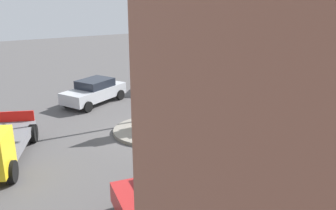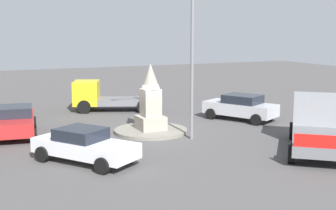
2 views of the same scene
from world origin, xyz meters
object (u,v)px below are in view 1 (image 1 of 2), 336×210
object	(u,v)px
streetlamp	(176,23)
car_silver_parked_right	(94,91)
tree_near_wall	(279,125)
monument	(151,100)
truck_grey_parked_left	(188,76)
car_white_waiting	(276,133)
car_red_near_island	(185,189)

from	to	relation	value
streetlamp	car_silver_parked_right	size ratio (longest dim) A/B	1.89
car_silver_parked_right	tree_near_wall	xyz separation A→B (m)	(-16.11, 1.38, 3.36)
monument	truck_grey_parked_left	xyz separation A→B (m)	(5.72, -5.81, -0.63)
car_white_waiting	truck_grey_parked_left	world-z (taller)	truck_grey_parked_left
car_red_near_island	monument	bearing A→B (deg)	-18.23
car_white_waiting	car_silver_parked_right	bearing A→B (deg)	24.36
car_silver_parked_right	streetlamp	bearing A→B (deg)	-147.88
car_silver_parked_right	car_white_waiting	size ratio (longest dim) A/B	0.99
tree_near_wall	car_red_near_island	bearing A→B (deg)	-1.56
car_red_near_island	tree_near_wall	bearing A→B (deg)	178.44
car_silver_parked_right	truck_grey_parked_left	distance (m)	6.67
car_red_near_island	tree_near_wall	world-z (taller)	tree_near_wall
streetlamp	car_silver_parked_right	bearing A→B (deg)	32.12
car_white_waiting	tree_near_wall	bearing A→B (deg)	132.52
monument	truck_grey_parked_left	distance (m)	8.18
car_white_waiting	tree_near_wall	distance (m)	8.99
car_red_near_island	car_white_waiting	xyz separation A→B (m)	(2.01, -6.03, -0.04)
truck_grey_parked_left	car_white_waiting	bearing A→B (deg)	169.35
streetlamp	car_red_near_island	bearing A→B (deg)	151.06
car_white_waiting	monument	bearing A→B (deg)	41.15
car_silver_parked_right	car_white_waiting	world-z (taller)	car_silver_parked_right
tree_near_wall	car_silver_parked_right	bearing A→B (deg)	-4.88
truck_grey_parked_left	streetlamp	bearing A→B (deg)	140.55
monument	car_white_waiting	xyz separation A→B (m)	(-4.46, -3.90, -0.96)
streetlamp	car_silver_parked_right	distance (m)	7.13
monument	car_white_waiting	world-z (taller)	monument
monument	streetlamp	distance (m)	4.27
car_red_near_island	truck_grey_parked_left	size ratio (longest dim) A/B	0.81
streetlamp	tree_near_wall	size ratio (longest dim) A/B	1.43
monument	car_red_near_island	distance (m)	6.87
monument	car_red_near_island	xyz separation A→B (m)	(-6.47, 2.13, -0.92)
tree_near_wall	streetlamp	bearing A→B (deg)	-21.09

